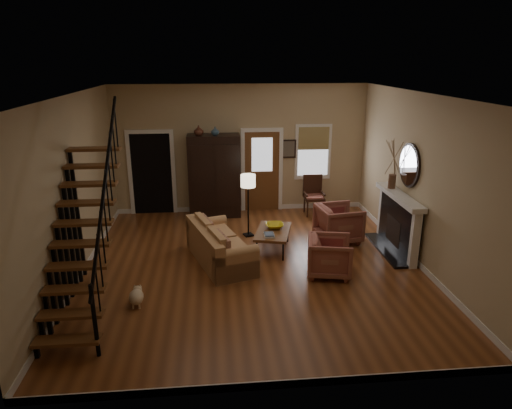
{
  "coord_description": "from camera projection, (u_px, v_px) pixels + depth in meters",
  "views": [
    {
      "loc": [
        -0.72,
        -8.13,
        3.93
      ],
      "look_at": [
        0.1,
        0.4,
        1.15
      ],
      "focal_mm": 32.0,
      "sensor_mm": 36.0,
      "label": 1
    }
  ],
  "objects": [
    {
      "name": "room",
      "position": [
        227.0,
        171.0,
        10.14
      ],
      "size": [
        7.0,
        7.33,
        3.3
      ],
      "color": "brown",
      "rests_on": "ground"
    },
    {
      "name": "armchair_left",
      "position": [
        330.0,
        256.0,
        8.55
      ],
      "size": [
        0.95,
        0.94,
        0.74
      ],
      "primitive_type": "imported",
      "rotation": [
        0.0,
        0.0,
        1.37
      ],
      "color": "maroon",
      "rests_on": "ground"
    },
    {
      "name": "staircase",
      "position": [
        80.0,
        216.0,
        7.0
      ],
      "size": [
        0.94,
        2.8,
        3.2
      ],
      "primitive_type": null,
      "color": "brown",
      "rests_on": "ground"
    },
    {
      "name": "vase_b",
      "position": [
        215.0,
        131.0,
        11.12
      ],
      "size": [
        0.2,
        0.2,
        0.21
      ],
      "primitive_type": "imported",
      "color": "#334C60",
      "rests_on": "armoire"
    },
    {
      "name": "bowl",
      "position": [
        274.0,
        226.0,
        9.75
      ],
      "size": [
        0.39,
        0.39,
        0.1
      ],
      "primitive_type": "imported",
      "color": "gold",
      "rests_on": "coffee_table"
    },
    {
      "name": "fireplace",
      "position": [
        400.0,
        218.0,
        9.51
      ],
      "size": [
        0.33,
        1.95,
        2.3
      ],
      "color": "black",
      "rests_on": "ground"
    },
    {
      "name": "dog",
      "position": [
        136.0,
        298.0,
        7.51
      ],
      "size": [
        0.25,
        0.41,
        0.29
      ],
      "primitive_type": null,
      "rotation": [
        0.0,
        0.0,
        0.03
      ],
      "color": "beige",
      "rests_on": "ground"
    },
    {
      "name": "side_chair",
      "position": [
        314.0,
        196.0,
        11.78
      ],
      "size": [
        0.54,
        0.54,
        1.02
      ],
      "primitive_type": null,
      "color": "#331B10",
      "rests_on": "ground"
    },
    {
      "name": "armchair_right",
      "position": [
        339.0,
        223.0,
        10.11
      ],
      "size": [
        1.03,
        1.01,
        0.82
      ],
      "primitive_type": "imported",
      "rotation": [
        0.0,
        0.0,
        1.72
      ],
      "color": "maroon",
      "rests_on": "ground"
    },
    {
      "name": "books",
      "position": [
        269.0,
        235.0,
        9.31
      ],
      "size": [
        0.21,
        0.29,
        0.05
      ],
      "primitive_type": null,
      "color": "beige",
      "rests_on": "coffee_table"
    },
    {
      "name": "sofa",
      "position": [
        220.0,
        245.0,
        9.08
      ],
      "size": [
        1.42,
        2.15,
        0.74
      ],
      "primitive_type": null,
      "rotation": [
        0.0,
        0.0,
        0.31
      ],
      "color": "tan",
      "rests_on": "ground"
    },
    {
      "name": "armoire",
      "position": [
        214.0,
        176.0,
        11.57
      ],
      "size": [
        1.3,
        0.6,
        2.1
      ],
      "primitive_type": null,
      "color": "black",
      "rests_on": "ground"
    },
    {
      "name": "coffee_table",
      "position": [
        273.0,
        240.0,
        9.68
      ],
      "size": [
        0.94,
        1.28,
        0.44
      ],
      "primitive_type": null,
      "rotation": [
        0.0,
        0.0,
        -0.26
      ],
      "color": "brown",
      "rests_on": "ground"
    },
    {
      "name": "floor_lamp",
      "position": [
        248.0,
        206.0,
        10.31
      ],
      "size": [
        0.42,
        0.42,
        1.44
      ],
      "primitive_type": null,
      "rotation": [
        0.0,
        0.0,
        0.33
      ],
      "color": "black",
      "rests_on": "ground"
    },
    {
      "name": "vase_a",
      "position": [
        199.0,
        130.0,
        11.08
      ],
      "size": [
        0.24,
        0.24,
        0.25
      ],
      "primitive_type": "imported",
      "color": "#4C2619",
      "rests_on": "armoire"
    }
  ]
}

